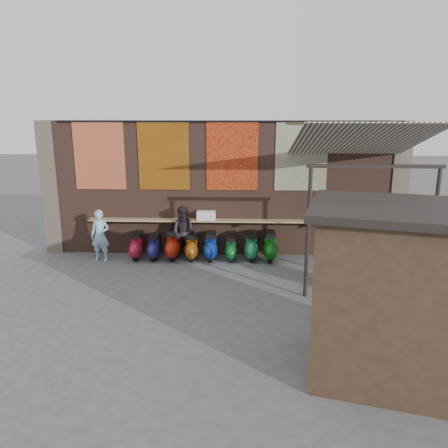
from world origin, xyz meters
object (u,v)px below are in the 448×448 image
(scooter_stool_6, at_px, (251,246))
(scooter_stool_7, at_px, (270,246))
(diner_right, at_px, (184,233))
(shopper_tan, at_px, (338,252))
(shopper_navy, at_px, (356,256))
(scooter_stool_0, at_px, (137,246))
(scooter_stool_2, at_px, (173,245))
(scooter_stool_3, at_px, (192,247))
(scooter_stool_5, at_px, (231,249))
(scooter_stool_1, at_px, (155,247))
(scooter_stool_4, at_px, (211,246))
(diner_left, at_px, (100,236))
(shopper_grey, at_px, (380,270))
(market_stall, at_px, (399,298))
(shelf_box, at_px, (206,216))

(scooter_stool_6, height_order, scooter_stool_7, scooter_stool_7)
(diner_right, relative_size, shopper_tan, 0.89)
(shopper_navy, bearing_deg, scooter_stool_0, -50.45)
(scooter_stool_2, bearing_deg, scooter_stool_3, -6.31)
(scooter_stool_2, distance_m, scooter_stool_5, 1.72)
(scooter_stool_1, distance_m, shopper_tan, 5.32)
(shopper_tan, bearing_deg, scooter_stool_3, 102.00)
(scooter_stool_4, relative_size, scooter_stool_6, 0.98)
(scooter_stool_4, distance_m, shopper_tan, 3.82)
(diner_right, distance_m, shopper_navy, 4.92)
(diner_left, relative_size, diner_right, 0.95)
(diner_right, distance_m, shopper_grey, 5.62)
(scooter_stool_1, distance_m, shopper_grey, 6.40)
(diner_left, bearing_deg, shopper_navy, -10.62)
(scooter_stool_2, relative_size, scooter_stool_4, 1.07)
(scooter_stool_7, bearing_deg, diner_right, -179.82)
(shopper_tan, bearing_deg, scooter_stool_7, 77.05)
(scooter_stool_6, xyz_separation_m, market_stall, (2.18, -5.82, 0.97))
(scooter_stool_3, bearing_deg, diner_left, -175.65)
(scooter_stool_4, bearing_deg, shopper_navy, -30.26)
(scooter_stool_4, distance_m, diner_right, 0.87)
(diner_right, bearing_deg, scooter_stool_3, 2.00)
(diner_left, relative_size, shopper_tan, 0.85)
(scooter_stool_2, relative_size, diner_left, 0.59)
(scooter_stool_4, relative_size, scooter_stool_5, 1.15)
(scooter_stool_4, relative_size, shopper_navy, 0.48)
(scooter_stool_6, distance_m, shopper_tan, 2.90)
(scooter_stool_4, bearing_deg, scooter_stool_1, -179.93)
(scooter_stool_0, distance_m, shopper_grey, 6.88)
(scooter_stool_3, relative_size, diner_left, 0.53)
(scooter_stool_6, bearing_deg, shopper_grey, -46.86)
(market_stall, bearing_deg, shopper_navy, 100.62)
(scooter_stool_2, relative_size, shopper_grey, 0.55)
(scooter_stool_4, xyz_separation_m, diner_left, (-3.21, -0.21, 0.36))
(scooter_stool_6, relative_size, market_stall, 0.31)
(scooter_stool_1, xyz_separation_m, scooter_stool_3, (1.12, -0.01, 0.01))
(scooter_stool_2, xyz_separation_m, scooter_stool_3, (0.57, -0.06, -0.04))
(shelf_box, xyz_separation_m, scooter_stool_3, (-0.40, -0.32, -0.88))
(scooter_stool_1, bearing_deg, scooter_stool_3, -0.39)
(scooter_stool_1, height_order, scooter_stool_6, scooter_stool_6)
(scooter_stool_3, xyz_separation_m, shopper_tan, (3.83, -1.88, 0.51))
(scooter_stool_2, height_order, scooter_stool_7, scooter_stool_2)
(diner_right, bearing_deg, shopper_tan, -17.39)
(scooter_stool_2, height_order, market_stall, market_stall)
(scooter_stool_4, height_order, scooter_stool_6, scooter_stool_6)
(shelf_box, height_order, shopper_grey, shopper_grey)
(diner_left, xyz_separation_m, market_stall, (6.58, -5.54, 0.61))
(scooter_stool_2, relative_size, scooter_stool_5, 1.23)
(scooter_stool_6, height_order, shopper_navy, shopper_navy)
(scooter_stool_2, xyz_separation_m, shopper_tan, (4.40, -1.95, 0.47))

